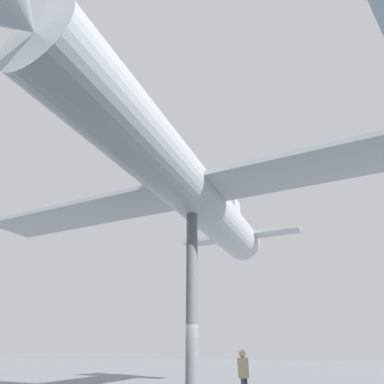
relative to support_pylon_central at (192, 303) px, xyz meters
The scene contains 3 objects.
support_pylon_central is the anchor object (origin of this frame).
suspended_airplane 4.19m from the support_pylon_central, 75.14° to the left, with size 21.15×16.35×3.47m.
visitor_person 3.56m from the support_pylon_central, 122.45° to the right, with size 0.40×0.46×1.75m.
Camera 1 is at (-1.72, 10.47, 1.92)m, focal length 28.00 mm.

